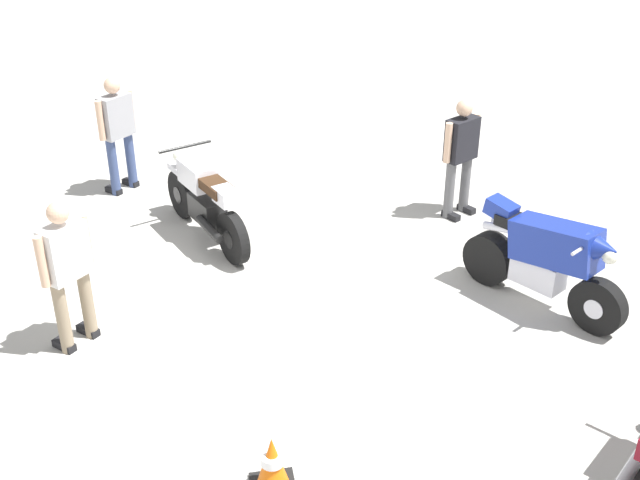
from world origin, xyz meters
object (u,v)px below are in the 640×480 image
object	(u,v)px
person_in_gray_shirt	(117,128)
person_in_white_shirt	(67,267)
motorcycle_silver_cruiser	(205,201)
person_in_black_shirt	(461,152)
traffic_cone	(272,465)
motorcycle_blue_sportbike	(546,258)

from	to	relation	value
person_in_gray_shirt	person_in_white_shirt	bearing A→B (deg)	129.57
motorcycle_silver_cruiser	person_in_white_shirt	bearing A→B (deg)	122.31
person_in_white_shirt	person_in_black_shirt	world-z (taller)	person_in_white_shirt
person_in_white_shirt	traffic_cone	xyz separation A→B (m)	(-2.31, -1.68, -0.64)
motorcycle_silver_cruiser	person_in_white_shirt	distance (m)	2.49
person_in_white_shirt	traffic_cone	size ratio (longest dim) A/B	3.01
traffic_cone	person_in_black_shirt	bearing A→B (deg)	-34.47
person_in_white_shirt	person_in_gray_shirt	size ratio (longest dim) A/B	0.97
person_in_white_shirt	traffic_cone	world-z (taller)	person_in_white_shirt
person_in_white_shirt	traffic_cone	bearing A→B (deg)	170.22
person_in_black_shirt	traffic_cone	size ratio (longest dim) A/B	2.99
motorcycle_blue_sportbike	person_in_white_shirt	distance (m)	4.90
person_in_gray_shirt	traffic_cone	bearing A→B (deg)	147.45
motorcycle_silver_cruiser	person_in_white_shirt	xyz separation A→B (m)	(-2.01, 1.41, 0.37)
motorcycle_blue_sportbike	person_in_gray_shirt	size ratio (longest dim) A/B	1.06
motorcycle_silver_cruiser	traffic_cone	xyz separation A→B (m)	(-4.32, -0.27, -0.26)
person_in_white_shirt	person_in_gray_shirt	xyz separation A→B (m)	(3.66, -0.33, 0.04)
motorcycle_blue_sportbike	person_in_black_shirt	xyz separation A→B (m)	(2.29, 0.17, 0.30)
person_in_gray_shirt	traffic_cone	size ratio (longest dim) A/B	3.10
person_in_white_shirt	traffic_cone	distance (m)	2.93
person_in_gray_shirt	traffic_cone	xyz separation A→B (m)	(-5.97, -1.34, -0.67)
motorcycle_silver_cruiser	traffic_cone	bearing A→B (deg)	160.84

